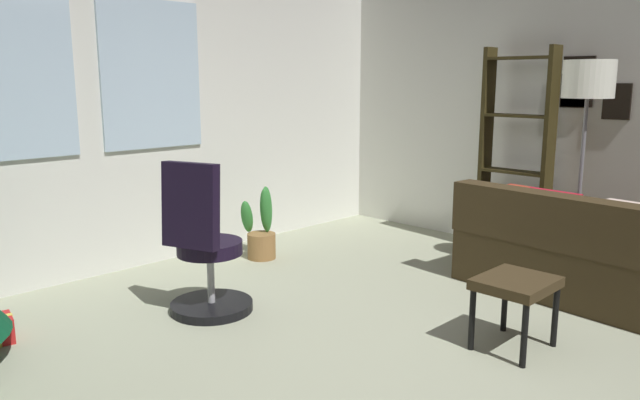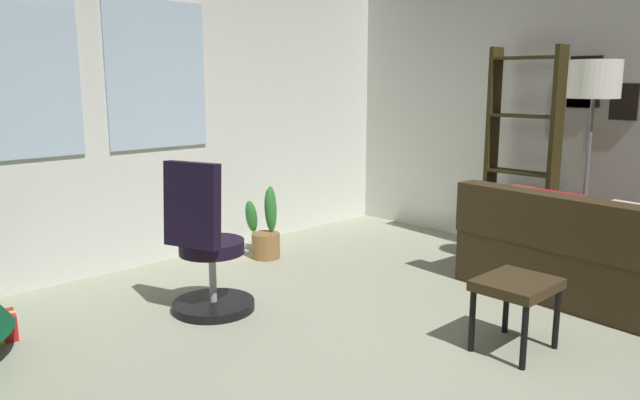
{
  "view_description": "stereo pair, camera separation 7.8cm",
  "coord_description": "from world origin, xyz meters",
  "px_view_note": "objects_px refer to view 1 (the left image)",
  "views": [
    {
      "loc": [
        -2.54,
        -1.78,
        1.56
      ],
      "look_at": [
        -0.03,
        0.7,
        0.86
      ],
      "focal_mm": 34.4,
      "sensor_mm": 36.0,
      "label": 1
    },
    {
      "loc": [
        -2.48,
        -1.84,
        1.56
      ],
      "look_at": [
        -0.03,
        0.7,
        0.86
      ],
      "focal_mm": 34.4,
      "sensor_mm": 36.0,
      "label": 2
    }
  ],
  "objects_px": {
    "couch": "(609,258)",
    "office_chair": "(205,256)",
    "potted_plant": "(261,231)",
    "footstool": "(516,289)",
    "bookshelf": "(516,165)",
    "floor_lamp": "(588,94)"
  },
  "relations": [
    {
      "from": "office_chair",
      "to": "potted_plant",
      "type": "xyz_separation_m",
      "value": [
        1.12,
        0.76,
        -0.16
      ]
    },
    {
      "from": "office_chair",
      "to": "floor_lamp",
      "type": "relative_size",
      "value": 0.62
    },
    {
      "from": "footstool",
      "to": "floor_lamp",
      "type": "height_order",
      "value": "floor_lamp"
    },
    {
      "from": "footstool",
      "to": "office_chair",
      "type": "distance_m",
      "value": 1.98
    },
    {
      "from": "potted_plant",
      "to": "footstool",
      "type": "bearing_deg",
      "value": -93.71
    },
    {
      "from": "footstool",
      "to": "floor_lamp",
      "type": "bearing_deg",
      "value": 10.19
    },
    {
      "from": "bookshelf",
      "to": "potted_plant",
      "type": "bearing_deg",
      "value": 138.99
    },
    {
      "from": "bookshelf",
      "to": "potted_plant",
      "type": "distance_m",
      "value": 2.34
    },
    {
      "from": "couch",
      "to": "footstool",
      "type": "distance_m",
      "value": 1.33
    },
    {
      "from": "couch",
      "to": "potted_plant",
      "type": "xyz_separation_m",
      "value": [
        -1.17,
        2.54,
        -0.04
      ]
    },
    {
      "from": "office_chair",
      "to": "potted_plant",
      "type": "height_order",
      "value": "office_chair"
    },
    {
      "from": "footstool",
      "to": "office_chair",
      "type": "bearing_deg",
      "value": 118.93
    },
    {
      "from": "footstool",
      "to": "office_chair",
      "type": "xyz_separation_m",
      "value": [
        -0.96,
        1.73,
        0.04
      ]
    },
    {
      "from": "office_chair",
      "to": "floor_lamp",
      "type": "bearing_deg",
      "value": -30.79
    },
    {
      "from": "office_chair",
      "to": "footstool",
      "type": "bearing_deg",
      "value": -61.07
    },
    {
      "from": "couch",
      "to": "bookshelf",
      "type": "xyz_separation_m",
      "value": [
        0.55,
        1.05,
        0.53
      ]
    },
    {
      "from": "couch",
      "to": "office_chair",
      "type": "relative_size",
      "value": 1.83
    },
    {
      "from": "couch",
      "to": "footstool",
      "type": "bearing_deg",
      "value": 177.97
    },
    {
      "from": "couch",
      "to": "potted_plant",
      "type": "height_order",
      "value": "couch"
    },
    {
      "from": "office_chair",
      "to": "bookshelf",
      "type": "distance_m",
      "value": 2.95
    },
    {
      "from": "footstool",
      "to": "office_chair",
      "type": "relative_size",
      "value": 0.43
    },
    {
      "from": "office_chair",
      "to": "bookshelf",
      "type": "xyz_separation_m",
      "value": [
        2.83,
        -0.73,
        0.4
      ]
    }
  ]
}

